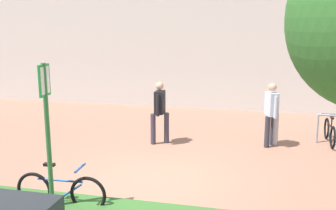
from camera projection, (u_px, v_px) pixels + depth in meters
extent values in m
plane|color=#936651|center=(152.00, 181.00, 8.10)|extent=(60.00, 60.00, 0.00)
cylinder|color=#2D7238|center=(48.00, 142.00, 6.40)|extent=(0.08, 0.08, 2.62)
cube|color=#198C33|center=(44.00, 80.00, 6.19)|extent=(0.06, 0.36, 0.52)
cube|color=white|center=(44.00, 80.00, 6.19)|extent=(0.06, 0.30, 0.44)
torus|color=black|center=(34.00, 190.00, 6.87)|extent=(0.66, 0.09, 0.66)
torus|color=black|center=(88.00, 195.00, 6.68)|extent=(0.66, 0.09, 0.66)
cylinder|color=#194CA5|center=(60.00, 180.00, 6.73)|extent=(0.84, 0.07, 0.04)
cylinder|color=#194CA5|center=(66.00, 194.00, 6.77)|extent=(0.61, 0.06, 0.44)
cylinder|color=#194CA5|center=(50.00, 173.00, 6.74)|extent=(0.04, 0.04, 0.28)
cube|color=black|center=(49.00, 165.00, 6.71)|extent=(0.20, 0.09, 0.05)
cylinder|color=#194CA5|center=(80.00, 168.00, 6.61)|extent=(0.06, 0.42, 0.04)
cylinder|color=#99999E|center=(317.00, 129.00, 10.67)|extent=(0.06, 0.06, 0.80)
torus|color=black|center=(333.00, 137.00, 10.17)|extent=(0.06, 0.61, 0.61)
torus|color=black|center=(327.00, 128.00, 11.07)|extent=(0.06, 0.61, 0.61)
cylinder|color=black|center=(330.00, 126.00, 10.58)|extent=(0.04, 0.77, 0.03)
cylinder|color=black|center=(329.00, 133.00, 10.72)|extent=(0.04, 0.56, 0.40)
cylinder|color=black|center=(332.00, 123.00, 10.40)|extent=(0.03, 0.03, 0.26)
cube|color=black|center=(332.00, 118.00, 10.37)|extent=(0.07, 0.18, 0.05)
cylinder|color=black|center=(329.00, 114.00, 10.87)|extent=(0.39, 0.04, 0.04)
cylinder|color=#ADADB2|center=(275.00, 129.00, 10.43)|extent=(0.16, 0.16, 0.90)
cylinder|color=#2D2D38|center=(273.00, 130.00, 10.47)|extent=(0.14, 0.14, 0.85)
cylinder|color=#2D2D38|center=(267.00, 132.00, 10.26)|extent=(0.14, 0.14, 0.85)
cube|color=silver|center=(272.00, 104.00, 10.21)|extent=(0.37, 0.46, 0.62)
cylinder|color=silver|center=(268.00, 103.00, 10.47)|extent=(0.09, 0.09, 0.59)
cylinder|color=silver|center=(276.00, 107.00, 9.97)|extent=(0.09, 0.09, 0.59)
sphere|color=tan|center=(273.00, 87.00, 10.12)|extent=(0.22, 0.22, 0.22)
cylinder|color=#383342|center=(167.00, 128.00, 10.65)|extent=(0.14, 0.14, 0.85)
cylinder|color=#383342|center=(153.00, 129.00, 10.54)|extent=(0.14, 0.14, 0.85)
cube|color=black|center=(160.00, 102.00, 10.44)|extent=(0.26, 0.41, 0.62)
cylinder|color=black|center=(162.00, 102.00, 10.70)|extent=(0.09, 0.09, 0.59)
cylinder|color=black|center=(158.00, 105.00, 10.20)|extent=(0.09, 0.09, 0.59)
sphere|color=tan|center=(160.00, 86.00, 10.35)|extent=(0.22, 0.22, 0.22)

